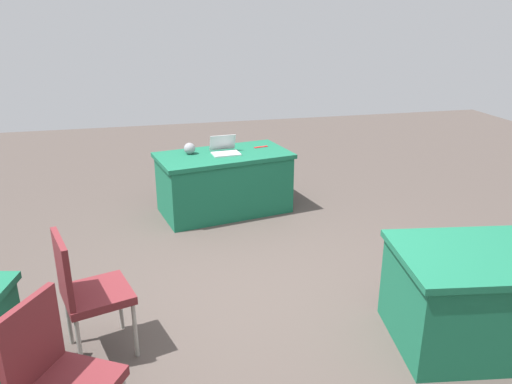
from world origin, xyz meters
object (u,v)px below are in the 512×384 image
table_foreground (224,183)px  yarn_ball (190,148)px  scissors_red (261,147)px  table_mid_left (491,297)px  chair_aisle (57,374)px  laptop_silver (225,150)px  chair_tucked_right (86,288)px

table_foreground → yarn_ball: 0.59m
table_foreground → scissors_red: scissors_red is taller
table_mid_left → chair_aisle: (2.92, 0.38, 0.19)m
chair_aisle → yarn_ball: (-1.08, -3.45, 0.24)m
table_mid_left → laptop_silver: 3.34m
table_foreground → table_mid_left: same height
chair_aisle → scissors_red: chair_aisle is taller
chair_aisle → yarn_ball: bearing=-166.9°
table_foreground → laptop_silver: size_ratio=4.89×
laptop_silver → chair_tucked_right: bearing=54.8°
chair_aisle → yarn_ball: size_ratio=7.23×
laptop_silver → yarn_ball: (0.41, -0.07, 0.03)m
yarn_ball → scissors_red: (-0.89, -0.10, -0.06)m
laptop_silver → yarn_ball: laptop_silver is taller
table_mid_left → scissors_red: (0.95, -3.17, 0.37)m
chair_tucked_right → scissors_red: (-1.90, -2.65, 0.20)m
table_foreground → laptop_silver: 0.40m
table_foreground → chair_tucked_right: (1.40, 2.47, 0.17)m
chair_aisle → scissors_red: size_ratio=5.35×
chair_aisle → yarn_ball: chair_aisle is taller
table_foreground → chair_tucked_right: chair_tucked_right is taller
table_foreground → table_mid_left: (-1.45, 2.99, 0.00)m
table_mid_left → table_foreground: bearing=-64.1°
table_mid_left → chair_tucked_right: size_ratio=1.64×
table_foreground → chair_tucked_right: size_ratio=1.78×
chair_tucked_right → laptop_silver: chair_tucked_right is taller
table_mid_left → chair_aisle: chair_aisle is taller
chair_tucked_right → chair_aisle: bearing=-21.3°
yarn_ball → laptop_silver: bearing=169.7°
table_mid_left → chair_tucked_right: (2.84, -0.52, 0.17)m
laptop_silver → scissors_red: 0.52m
table_foreground → scissors_red: 0.65m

